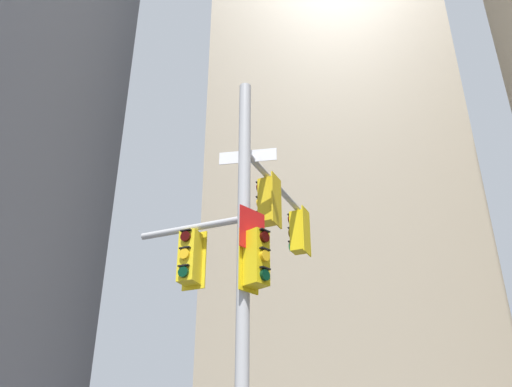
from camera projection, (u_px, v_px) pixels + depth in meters
The scene contains 2 objects.
building_mid_block at pixel (332, 135), 37.37m from camera, with size 13.99×13.99×43.90m, color tan.
signal_pole_assembly at pixel (250, 258), 10.45m from camera, with size 3.25×3.60×8.74m.
Camera 1 is at (1.62, -9.18, 1.45)m, focal length 38.62 mm.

